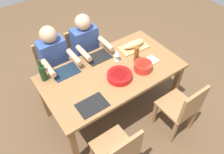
% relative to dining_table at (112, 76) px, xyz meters
% --- Properties ---
extents(ground_plane, '(8.00, 8.00, 0.00)m').
position_rel_dining_table_xyz_m(ground_plane, '(0.00, 0.00, -0.66)').
color(ground_plane, brown).
extents(dining_table, '(1.73, 0.94, 0.74)m').
position_rel_dining_table_xyz_m(dining_table, '(0.00, 0.00, 0.00)').
color(dining_table, olive).
rests_on(dining_table, ground_plane).
extents(chair_near_left, '(0.40, 0.40, 0.85)m').
position_rel_dining_table_xyz_m(chair_near_left, '(-0.48, -0.79, -0.17)').
color(chair_near_left, '#9E7044').
rests_on(chair_near_left, ground_plane).
extents(chair_far_center, '(0.40, 0.40, 0.85)m').
position_rel_dining_table_xyz_m(chair_far_center, '(0.00, 0.79, -0.17)').
color(chair_far_center, '#9E7044').
rests_on(chair_far_center, ground_plane).
extents(diner_far_center, '(0.41, 0.53, 1.20)m').
position_rel_dining_table_xyz_m(diner_far_center, '(-0.00, 0.61, 0.04)').
color(diner_far_center, '#2D2D38').
rests_on(diner_far_center, ground_plane).
extents(chair_near_right, '(0.40, 0.40, 0.85)m').
position_rel_dining_table_xyz_m(chair_near_right, '(0.48, -0.79, -0.17)').
color(chair_near_right, '#9E7044').
rests_on(chair_near_right, ground_plane).
extents(chair_far_left, '(0.40, 0.40, 0.85)m').
position_rel_dining_table_xyz_m(chair_far_left, '(-0.48, 0.79, -0.17)').
color(chair_far_left, '#9E7044').
rests_on(chair_far_left, ground_plane).
extents(diner_far_left, '(0.41, 0.53, 1.20)m').
position_rel_dining_table_xyz_m(diner_far_left, '(-0.48, 0.61, 0.04)').
color(diner_far_left, '#2D2D38').
rests_on(diner_far_left, ground_plane).
extents(serving_bowl_salad, '(0.30, 0.30, 0.07)m').
position_rel_dining_table_xyz_m(serving_bowl_salad, '(-0.00, -0.15, 0.13)').
color(serving_bowl_salad, red).
rests_on(serving_bowl_salad, dining_table).
extents(serving_bowl_pasta, '(0.22, 0.22, 0.10)m').
position_rel_dining_table_xyz_m(serving_bowl_pasta, '(0.32, -0.20, 0.14)').
color(serving_bowl_pasta, red).
rests_on(serving_bowl_pasta, dining_table).
extents(cutting_board, '(0.42, 0.25, 0.02)m').
position_rel_dining_table_xyz_m(cutting_board, '(0.50, 0.20, 0.09)').
color(cutting_board, tan).
rests_on(cutting_board, dining_table).
extents(bread_loaf, '(0.33, 0.13, 0.09)m').
position_rel_dining_table_xyz_m(bread_loaf, '(0.50, 0.20, 0.15)').
color(bread_loaf, tan).
rests_on(bread_loaf, cutting_board).
extents(wine_bottle, '(0.08, 0.08, 0.29)m').
position_rel_dining_table_xyz_m(wine_bottle, '(-0.73, 0.34, 0.19)').
color(wine_bottle, '#193819').
rests_on(wine_bottle, dining_table).
extents(beer_bottle, '(0.06, 0.06, 0.22)m').
position_rel_dining_table_xyz_m(beer_bottle, '(0.35, -0.03, 0.19)').
color(beer_bottle, brown).
rests_on(beer_bottle, dining_table).
extents(wine_glass, '(0.08, 0.08, 0.17)m').
position_rel_dining_table_xyz_m(wine_glass, '(0.16, 0.12, 0.20)').
color(wine_glass, silver).
rests_on(wine_glass, dining_table).
extents(placemat_near_left, '(0.32, 0.23, 0.01)m').
position_rel_dining_table_xyz_m(placemat_near_left, '(-0.48, -0.31, 0.09)').
color(placemat_near_left, black).
rests_on(placemat_near_left, dining_table).
extents(placemat_far_center, '(0.32, 0.23, 0.01)m').
position_rel_dining_table_xyz_m(placemat_far_center, '(0.00, 0.31, 0.09)').
color(placemat_far_center, black).
rests_on(placemat_far_center, dining_table).
extents(placemat_far_left, '(0.32, 0.23, 0.01)m').
position_rel_dining_table_xyz_m(placemat_far_left, '(-0.48, 0.31, 0.09)').
color(placemat_far_left, '#142333').
rests_on(placemat_far_left, dining_table).
extents(napkin_stack, '(0.15, 0.15, 0.02)m').
position_rel_dining_table_xyz_m(napkin_stack, '(0.52, -0.15, 0.10)').
color(napkin_stack, white).
rests_on(napkin_stack, dining_table).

